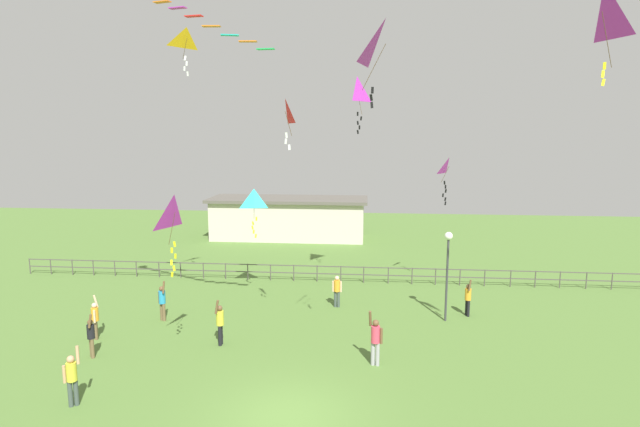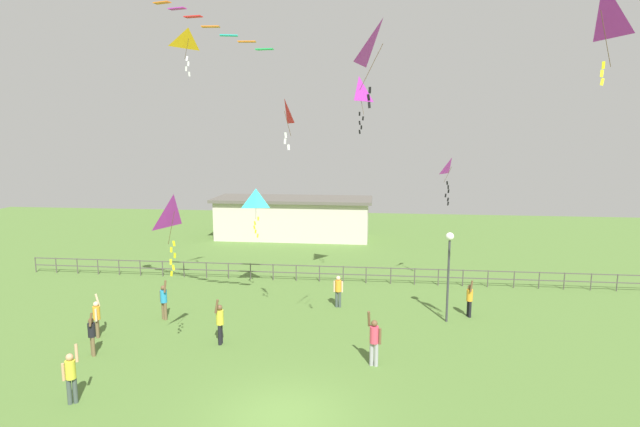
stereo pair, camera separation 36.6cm
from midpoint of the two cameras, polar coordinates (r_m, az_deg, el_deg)
The scene contains 20 objects.
ground_plane at distance 16.20m, azimuth -4.51°, elevation -22.12°, with size 80.00×80.00×0.00m, color #517533.
lamppost at distance 23.00m, azimuth 13.92°, elevation -4.73°, with size 0.36×0.36×4.11m.
person_0 at distance 21.30m, azimuth -25.12°, elevation -12.46°, with size 0.36×0.42×1.76m.
person_1 at distance 18.81m, azimuth 5.77°, elevation -14.01°, with size 0.53×0.38×2.05m.
person_2 at distance 24.67m, azimuth 1.51°, elevation -8.62°, with size 0.47×0.29×1.57m.
person_3 at distance 20.84m, azimuth -11.84°, elevation -11.98°, with size 0.30×0.50×1.94m.
person_4 at distance 24.07m, azimuth -17.97°, elevation -9.41°, with size 0.45×0.38×1.89m.
person_5 at distance 24.42m, azimuth 16.09°, elevation -9.17°, with size 0.28×0.48×1.80m.
person_6 at distance 18.03m, azimuth -26.98°, elevation -16.23°, with size 0.50×0.33×1.94m.
person_7 at distance 23.02m, azimuth -24.68°, elevation -10.75°, with size 0.29×0.49×1.82m.
kite_0 at distance 25.59m, azimuth -7.93°, elevation 1.41°, with size 1.12×1.01×2.40m.
kite_1 at distance 15.83m, azimuth 6.75°, elevation 18.50°, with size 1.16×1.16×2.55m.
kite_2 at distance 26.97m, azimuth 14.08°, elevation 4.96°, with size 0.81×0.93×2.50m.
kite_3 at distance 16.25m, azimuth 28.89°, elevation 19.33°, with size 0.90×1.08×2.67m.
kite_4 at distance 18.50m, azimuth -4.55°, elevation 11.36°, with size 0.55×0.82×1.85m.
kite_5 at distance 18.25m, azimuth -16.76°, elevation -0.14°, with size 0.69×1.17×2.97m.
kite_6 at distance 25.35m, azimuth 3.81°, elevation 13.79°, with size 0.94×1.17×2.79m.
kite_7 at distance 23.64m, azimuth -15.38°, elevation 18.60°, with size 0.95×1.17×2.01m.
waterfront_railing at distance 28.86m, azimuth -0.51°, elevation -6.59°, with size 36.06×0.06×0.95m.
pavilion_building at distance 40.73m, azimuth -3.86°, elevation -0.49°, with size 12.75×4.57×3.31m.
Camera 1 is at (2.29, -13.67, 8.35)m, focal length 28.07 mm.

